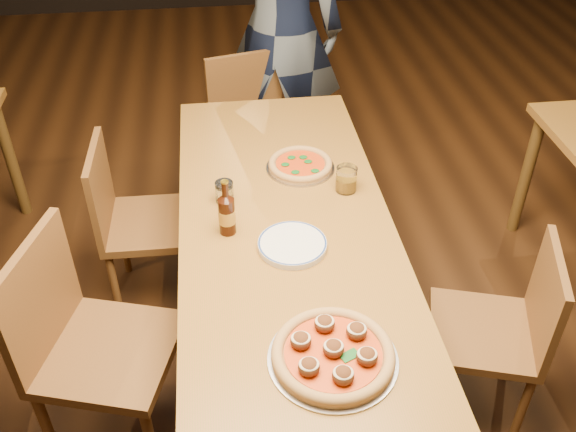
{
  "coord_description": "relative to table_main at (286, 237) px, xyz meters",
  "views": [
    {
      "loc": [
        -0.23,
        -1.88,
        2.24
      ],
      "look_at": [
        0.0,
        -0.05,
        0.82
      ],
      "focal_mm": 40.0,
      "sensor_mm": 36.0,
      "label": 1
    }
  ],
  "objects": [
    {
      "name": "pizza_meatball",
      "position": [
        0.06,
        -0.66,
        0.1
      ],
      "size": [
        0.39,
        0.39,
        0.07
      ],
      "rotation": [
        0.0,
        0.0,
        0.36
      ],
      "color": "#B7B7BF",
      "rests_on": "table_main"
    },
    {
      "name": "chair_main_e",
      "position": [
        0.71,
        -0.33,
        -0.26
      ],
      "size": [
        0.49,
        0.49,
        0.84
      ],
      "primitive_type": null,
      "rotation": [
        0.0,
        0.0,
        -1.87
      ],
      "color": "brown",
      "rests_on": "ground"
    },
    {
      "name": "chair_main_nw",
      "position": [
        -0.67,
        -0.31,
        -0.2
      ],
      "size": [
        0.56,
        0.56,
        0.96
      ],
      "primitive_type": null,
      "rotation": [
        0.0,
        0.0,
        1.28
      ],
      "color": "brown",
      "rests_on": "ground"
    },
    {
      "name": "beer_bottle",
      "position": [
        -0.22,
        -0.03,
        0.15
      ],
      "size": [
        0.06,
        0.06,
        0.22
      ],
      "rotation": [
        0.0,
        0.0,
        0.3
      ],
      "color": "black",
      "rests_on": "table_main"
    },
    {
      "name": "chair_main_sw",
      "position": [
        -0.57,
        0.48,
        -0.24
      ],
      "size": [
        0.41,
        0.41,
        0.87
      ],
      "primitive_type": null,
      "rotation": [
        0.0,
        0.0,
        1.55
      ],
      "color": "brown",
      "rests_on": "ground"
    },
    {
      "name": "amber_glass",
      "position": [
        0.26,
        0.18,
        0.12
      ],
      "size": [
        0.08,
        0.08,
        0.1
      ],
      "primitive_type": "cylinder",
      "color": "#A77112",
      "rests_on": "table_main"
    },
    {
      "name": "diner",
      "position": [
        0.15,
        1.48,
        0.26
      ],
      "size": [
        0.79,
        0.65,
        1.87
      ],
      "primitive_type": "imported",
      "rotation": [
        0.0,
        0.0,
        2.79
      ],
      "color": "black",
      "rests_on": "ground"
    },
    {
      "name": "table_main",
      "position": [
        0.0,
        0.0,
        0.0
      ],
      "size": [
        0.8,
        2.0,
        0.75
      ],
      "color": "brown",
      "rests_on": "ground"
    },
    {
      "name": "plate_stack",
      "position": [
        0.0,
        -0.14,
        0.08
      ],
      "size": [
        0.25,
        0.25,
        0.02
      ],
      "primitive_type": "cylinder",
      "color": "white",
      "rests_on": "table_main"
    },
    {
      "name": "pizza_margherita",
      "position": [
        0.1,
        0.36,
        0.09
      ],
      "size": [
        0.29,
        0.29,
        0.04
      ],
      "rotation": [
        0.0,
        0.0,
        0.11
      ],
      "color": "#B7B7BF",
      "rests_on": "table_main"
    },
    {
      "name": "chair_end",
      "position": [
        -0.02,
        1.12,
        -0.23
      ],
      "size": [
        0.51,
        0.51,
        0.9
      ],
      "primitive_type": null,
      "rotation": [
        0.0,
        0.0,
        0.24
      ],
      "color": "brown",
      "rests_on": "ground"
    },
    {
      "name": "ground",
      "position": [
        0.0,
        0.0,
        -0.68
      ],
      "size": [
        9.0,
        9.0,
        0.0
      ],
      "primitive_type": "plane",
      "color": "black"
    },
    {
      "name": "water_glass",
      "position": [
        -0.22,
        0.17,
        0.12
      ],
      "size": [
        0.07,
        0.07,
        0.09
      ],
      "primitive_type": "cylinder",
      "color": "white",
      "rests_on": "table_main"
    }
  ]
}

